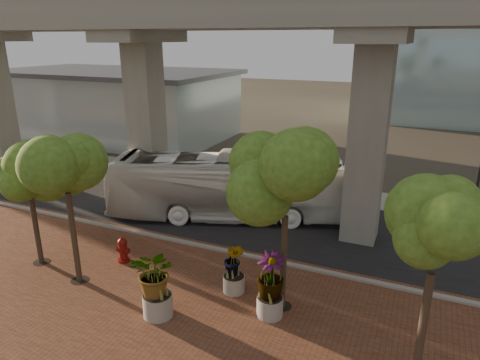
% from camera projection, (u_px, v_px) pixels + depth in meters
% --- Properties ---
extents(ground, '(160.00, 160.00, 0.00)m').
position_uv_depth(ground, '(229.00, 232.00, 21.30)').
color(ground, '#332E25').
rests_on(ground, ground).
extents(brick_plaza, '(70.00, 13.00, 0.06)m').
position_uv_depth(brick_plaza, '(128.00, 326.00, 14.35)').
color(brick_plaza, brown).
rests_on(brick_plaza, ground).
extents(asphalt_road, '(90.00, 8.00, 0.04)m').
position_uv_depth(asphalt_road, '(245.00, 217.00, 23.03)').
color(asphalt_road, black).
rests_on(asphalt_road, ground).
extents(curb_strip, '(70.00, 0.25, 0.16)m').
position_uv_depth(curb_strip, '(210.00, 248.00, 19.54)').
color(curb_strip, gray).
rests_on(curb_strip, ground).
extents(far_sidewalk, '(90.00, 3.00, 0.06)m').
position_uv_depth(far_sidewalk, '(278.00, 187.00, 27.80)').
color(far_sidewalk, gray).
rests_on(far_sidewalk, ground).
extents(transit_viaduct, '(72.00, 5.60, 12.40)m').
position_uv_depth(transit_viaduct, '(245.00, 80.00, 20.74)').
color(transit_viaduct, gray).
rests_on(transit_viaduct, ground).
extents(station_pavilion, '(23.00, 13.00, 6.30)m').
position_uv_depth(station_pavilion, '(114.00, 102.00, 41.84)').
color(station_pavilion, '#A5B6BC').
rests_on(station_pavilion, ground).
extents(transit_bus, '(12.74, 7.01, 3.48)m').
position_uv_depth(transit_bus, '(228.00, 187.00, 22.60)').
color(transit_bus, silver).
rests_on(transit_bus, ground).
extents(fire_hydrant, '(0.57, 0.52, 1.15)m').
position_uv_depth(fire_hydrant, '(123.00, 250.00, 18.28)').
color(fire_hydrant, maroon).
rests_on(fire_hydrant, ground).
extents(planter_front, '(2.29, 2.29, 2.52)m').
position_uv_depth(planter_front, '(156.00, 276.00, 14.39)').
color(planter_front, '#A09D91').
rests_on(planter_front, ground).
extents(planter_right, '(2.24, 2.24, 2.39)m').
position_uv_depth(planter_right, '(271.00, 279.00, 14.41)').
color(planter_right, '#ADA79D').
rests_on(planter_right, ground).
extents(planter_left, '(1.85, 1.85, 2.03)m').
position_uv_depth(planter_left, '(234.00, 262.00, 15.88)').
color(planter_left, '#AAA799').
rests_on(planter_left, ground).
extents(street_tree_far_west, '(3.38, 3.38, 5.72)m').
position_uv_depth(street_tree_far_west, '(26.00, 170.00, 17.06)').
color(street_tree_far_west, '#49392A').
rests_on(street_tree_far_west, ground).
extents(street_tree_near_west, '(3.43, 3.43, 6.27)m').
position_uv_depth(street_tree_near_west, '(65.00, 168.00, 15.51)').
color(street_tree_near_west, '#49392A').
rests_on(street_tree_near_west, ground).
extents(street_tree_near_east, '(4.07, 4.07, 6.56)m').
position_uv_depth(street_tree_near_east, '(286.00, 183.00, 13.88)').
color(street_tree_near_east, '#49392A').
rests_on(street_tree_near_east, ground).
extents(street_tree_far_east, '(3.27, 3.27, 6.12)m').
position_uv_depth(street_tree_far_east, '(437.00, 239.00, 10.18)').
color(street_tree_far_east, '#49392A').
rests_on(street_tree_far_east, ground).
extents(streetlamp_west, '(0.36, 1.05, 7.28)m').
position_uv_depth(streetlamp_west, '(164.00, 114.00, 29.37)').
color(streetlamp_west, '#2F2F34').
rests_on(streetlamp_west, ground).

